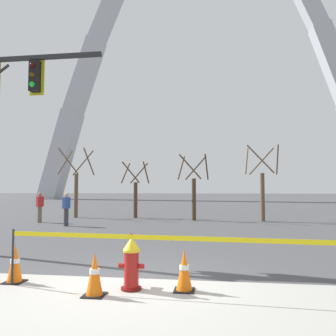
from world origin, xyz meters
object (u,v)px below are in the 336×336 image
(traffic_cone_curb_edge, at_px, (95,275))
(pedestrian_walking_right, at_px, (66,209))
(pedestrian_walking_left, at_px, (40,207))
(traffic_cone_by_hydrant, at_px, (15,264))
(traffic_cone_mid_sidewalk, at_px, (184,271))
(fire_hydrant, at_px, (131,263))
(monument_arch, at_px, (203,58))

(traffic_cone_curb_edge, distance_m, pedestrian_walking_right, 11.23)
(pedestrian_walking_left, distance_m, pedestrian_walking_right, 2.55)
(traffic_cone_by_hydrant, xyz_separation_m, traffic_cone_mid_sidewalk, (3.26, -0.10, 0.00))
(fire_hydrant, distance_m, traffic_cone_mid_sidewalk, 0.95)
(traffic_cone_mid_sidewalk, bearing_deg, pedestrian_walking_left, 128.37)
(fire_hydrant, distance_m, pedestrian_walking_left, 13.44)
(traffic_cone_mid_sidewalk, height_order, monument_arch, monument_arch)
(traffic_cone_curb_edge, bearing_deg, fire_hydrant, 39.34)
(fire_hydrant, relative_size, traffic_cone_by_hydrant, 1.36)
(traffic_cone_mid_sidewalk, bearing_deg, monument_arch, 91.24)
(traffic_cone_mid_sidewalk, height_order, traffic_cone_curb_edge, same)
(traffic_cone_mid_sidewalk, relative_size, traffic_cone_curb_edge, 1.00)
(fire_hydrant, relative_size, monument_arch, 0.02)
(traffic_cone_mid_sidewalk, bearing_deg, fire_hydrant, -177.42)
(fire_hydrant, distance_m, traffic_cone_curb_edge, 0.69)
(traffic_cone_mid_sidewalk, relative_size, pedestrian_walking_left, 0.46)
(traffic_cone_by_hydrant, xyz_separation_m, traffic_cone_curb_edge, (1.79, -0.57, 0.00))
(pedestrian_walking_right, bearing_deg, pedestrian_walking_left, 146.43)
(traffic_cone_curb_edge, relative_size, monument_arch, 0.01)
(monument_arch, height_order, pedestrian_walking_right, monument_arch)
(fire_hydrant, xyz_separation_m, traffic_cone_curb_edge, (-0.53, -0.43, -0.11))
(fire_hydrant, height_order, traffic_cone_mid_sidewalk, fire_hydrant)
(fire_hydrant, xyz_separation_m, pedestrian_walking_left, (-7.73, 10.99, 0.35))
(monument_arch, bearing_deg, traffic_cone_curb_edge, -90.46)
(traffic_cone_mid_sidewalk, xyz_separation_m, traffic_cone_curb_edge, (-1.46, -0.47, 0.00))
(traffic_cone_by_hydrant, bearing_deg, monument_arch, 87.44)
(traffic_cone_mid_sidewalk, distance_m, monument_arch, 54.28)
(pedestrian_walking_left, bearing_deg, traffic_cone_mid_sidewalk, -51.63)
(monument_arch, bearing_deg, traffic_cone_mid_sidewalk, -88.76)
(traffic_cone_by_hydrant, distance_m, monument_arch, 54.23)
(traffic_cone_by_hydrant, relative_size, pedestrian_walking_left, 0.46)
(traffic_cone_by_hydrant, height_order, traffic_cone_mid_sidewalk, same)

